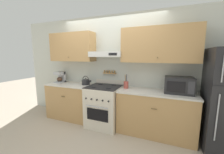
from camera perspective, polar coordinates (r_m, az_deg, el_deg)
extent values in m
plane|color=#B2A38E|center=(3.23, -5.22, -21.04)|extent=(16.00, 16.00, 0.00)
cube|color=silver|center=(3.41, -0.54, 3.25)|extent=(5.20, 0.08, 2.55)
cube|color=tan|center=(3.71, -16.12, 11.77)|extent=(1.19, 0.33, 0.70)
sphere|color=brown|center=(3.56, -17.71, 7.82)|extent=(0.02, 0.02, 0.02)
cube|color=tan|center=(2.94, 18.87, 12.51)|extent=(1.49, 0.33, 0.70)
sphere|color=brown|center=(2.76, 18.40, 7.62)|extent=(0.02, 0.02, 0.02)
cube|color=silver|center=(3.18, -2.12, 9.43)|extent=(0.78, 0.37, 0.12)
cube|color=black|center=(2.92, 0.29, 9.49)|extent=(0.19, 0.01, 0.05)
cube|color=tan|center=(3.34, -1.07, 1.54)|extent=(0.34, 0.07, 0.02)
cylinder|color=olive|center=(3.39, -3.19, 2.32)|extent=(0.03, 0.03, 0.06)
cylinder|color=olive|center=(3.36, -2.14, 2.27)|extent=(0.03, 0.03, 0.06)
cylinder|color=olive|center=(3.34, -1.07, 2.22)|extent=(0.03, 0.03, 0.06)
cylinder|color=olive|center=(3.31, 0.01, 2.17)|extent=(0.03, 0.03, 0.06)
cylinder|color=olive|center=(3.29, 1.12, 2.12)|extent=(0.03, 0.03, 0.06)
cube|color=tan|center=(3.79, -16.42, -9.60)|extent=(1.19, 0.59, 0.87)
cube|color=silver|center=(3.67, -16.73, -2.94)|extent=(1.21, 0.61, 0.03)
cylinder|color=brown|center=(3.50, -19.70, -7.62)|extent=(0.10, 0.01, 0.01)
cube|color=tan|center=(3.04, 17.39, -14.31)|extent=(1.49, 0.59, 0.87)
cube|color=silver|center=(2.90, 17.80, -6.10)|extent=(1.51, 0.61, 0.03)
cylinder|color=brown|center=(2.68, 17.05, -12.59)|extent=(0.10, 0.01, 0.01)
cube|color=beige|center=(3.24, -3.23, -11.94)|extent=(0.72, 0.68, 0.91)
cube|color=black|center=(2.98, -6.15, -15.40)|extent=(0.49, 0.01, 0.26)
cylinder|color=#ADAFB5|center=(2.89, -6.44, -12.27)|extent=(0.50, 0.02, 0.02)
cube|color=black|center=(3.11, -3.30, -3.92)|extent=(0.72, 0.68, 0.01)
cylinder|color=#232326|center=(3.04, -7.58, -4.00)|extent=(0.11, 0.11, 0.02)
cylinder|color=#232326|center=(2.89, -1.58, -4.60)|extent=(0.11, 0.11, 0.02)
cylinder|color=#232326|center=(3.32, -4.80, -2.86)|extent=(0.11, 0.11, 0.02)
cylinder|color=#232326|center=(3.18, 0.78, -3.34)|extent=(0.11, 0.11, 0.02)
cylinder|color=black|center=(2.98, -10.79, -8.73)|extent=(0.03, 0.02, 0.03)
cylinder|color=black|center=(2.92, -8.61, -9.08)|extent=(0.03, 0.02, 0.03)
cylinder|color=black|center=(2.86, -6.34, -9.43)|extent=(0.03, 0.02, 0.03)
cylinder|color=black|center=(2.80, -3.97, -9.77)|extent=(0.03, 0.02, 0.03)
cylinder|color=black|center=(2.75, -1.49, -10.11)|extent=(0.03, 0.02, 0.03)
cube|color=beige|center=(3.38, -0.99, -1.91)|extent=(0.72, 0.04, 0.10)
cylinder|color=#ADAFB5|center=(2.48, 39.06, 2.60)|extent=(0.02, 0.02, 0.38)
cylinder|color=#ADAFB5|center=(2.63, 37.49, -13.35)|extent=(0.02, 0.02, 0.73)
cylinder|color=#232326|center=(3.45, -10.85, -2.22)|extent=(0.20, 0.20, 0.11)
ellipsoid|color=#232326|center=(3.44, -10.88, -1.30)|extent=(0.18, 0.18, 0.06)
sphere|color=black|center=(3.44, -10.90, -0.61)|extent=(0.02, 0.02, 0.02)
cylinder|color=#232326|center=(3.40, -9.51, -2.06)|extent=(0.12, 0.04, 0.10)
torus|color=black|center=(3.44, -10.89, -0.98)|extent=(0.17, 0.01, 0.17)
cube|color=#ADAFB5|center=(3.95, -20.74, -1.86)|extent=(0.21, 0.26, 0.03)
cube|color=#ADAFB5|center=(4.00, -19.97, 0.14)|extent=(0.21, 0.08, 0.28)
cube|color=#ADAFB5|center=(3.91, -21.02, 1.49)|extent=(0.21, 0.22, 0.07)
ellipsoid|color=#4C3323|center=(3.92, -20.99, -0.83)|extent=(0.13, 0.13, 0.12)
cube|color=#232326|center=(2.93, 26.00, -3.01)|extent=(0.51, 0.39, 0.31)
cube|color=black|center=(2.73, 24.99, -3.75)|extent=(0.31, 0.01, 0.20)
cube|color=#38383D|center=(2.75, 30.09, -4.01)|extent=(0.10, 0.01, 0.22)
cylinder|color=#B24C42|center=(3.03, 5.87, -3.27)|extent=(0.10, 0.10, 0.15)
cylinder|color=olive|center=(3.00, 5.54, -0.43)|extent=(0.01, 0.05, 0.16)
cylinder|color=#28282B|center=(3.00, 6.02, -0.43)|extent=(0.01, 0.04, 0.16)
cylinder|color=#B2B2B7|center=(3.00, 6.33, -0.43)|extent=(0.01, 0.03, 0.16)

